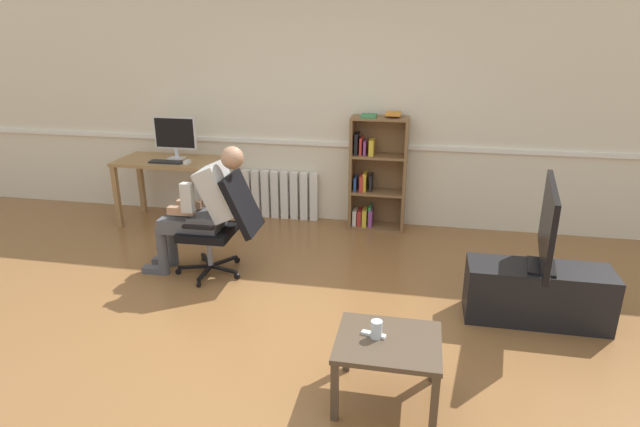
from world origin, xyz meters
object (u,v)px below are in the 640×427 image
radiator (280,195)px  coffee_table (388,349)px  office_chair (223,221)px  computer_mouse (187,162)px  tv_stand (537,294)px  tv_screen (548,226)px  imac_monitor (175,135)px  bookshelf (375,176)px  drinking_glass (376,329)px  person_seated (203,207)px  keyboard (166,162)px  computer_desk (170,169)px  spare_remote (374,334)px

radiator → coffee_table: (1.51, -3.05, 0.07)m
office_chair → coffee_table: 2.18m
computer_mouse → radiator: bearing=29.3°
coffee_table → computer_mouse: bearing=133.5°
tv_stand → tv_screen: tv_screen is taller
imac_monitor → tv_stand: bearing=-22.9°
bookshelf → drinking_glass: size_ratio=11.87×
tv_stand → bookshelf: bearing=129.1°
tv_stand → person_seated: bearing=174.1°
computer_mouse → office_chair: bearing=-52.7°
person_seated → keyboard: bearing=-141.7°
office_chair → drinking_glass: (1.52, -1.46, -0.04)m
keyboard → office_chair: 1.51m
keyboard → coffee_table: keyboard is taller
computer_desk → bookshelf: bookshelf is taller
coffee_table → drinking_glass: (-0.07, 0.01, 0.12)m
tv_stand → spare_remote: bearing=-135.6°
person_seated → spare_remote: 2.23m
radiator → tv_stand: size_ratio=0.86×
tv_screen → keyboard: bearing=78.5°
keyboard → person_seated: (0.88, -1.06, -0.12)m
bookshelf → coffee_table: size_ratio=2.11×
computer_mouse → tv_stand: 3.79m
radiator → coffee_table: 3.41m
tv_screen → spare_remote: 1.68m
coffee_table → spare_remote: 0.12m
computer_desk → person_seated: size_ratio=0.96×
bookshelf → office_chair: bookshelf is taller
radiator → tv_stand: bearing=-36.1°
drinking_glass → tv_stand: bearing=45.2°
bookshelf → person_seated: bookshelf is taller
computer_desk → coffee_table: bearing=-44.7°
keyboard → coffee_table: 3.69m
imac_monitor → bookshelf: bearing=5.5°
computer_desk → bookshelf: 2.34m
office_chair → coffee_table: size_ratio=1.55×
bookshelf → radiator: (-1.13, 0.10, -0.33)m
tv_stand → office_chair: bearing=173.6°
imac_monitor → drinking_glass: size_ratio=4.51×
bookshelf → tv_screen: size_ratio=1.39×
coffee_table → person_seated: bearing=140.5°
keyboard → tv_screen: 3.97m
drinking_glass → tv_screen: bearing=45.1°
computer_mouse → coffee_table: 3.53m
computer_mouse → radiator: (0.91, 0.51, -0.49)m
office_chair → drinking_glass: office_chair is taller
imac_monitor → computer_mouse: (0.22, -0.20, -0.26)m
bookshelf → computer_mouse: bearing=-168.5°
keyboard → radiator: (1.15, 0.53, -0.48)m
computer_desk → drinking_glass: (2.62, -2.65, -0.16)m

